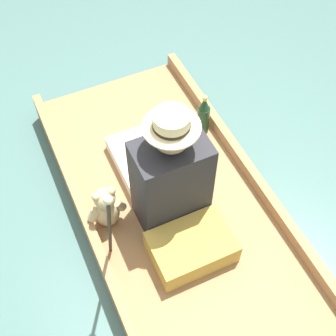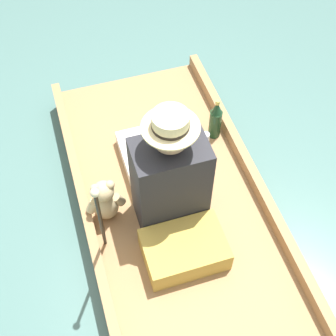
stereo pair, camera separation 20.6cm
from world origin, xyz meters
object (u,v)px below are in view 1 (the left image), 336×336
(teddy_bear, at_px, (107,209))
(champagne_bottle, at_px, (203,116))
(seated_person, at_px, (165,173))
(walking_cane, at_px, (109,224))
(wine_glass, at_px, (196,140))

(teddy_bear, bearing_deg, champagne_bottle, 26.38)
(seated_person, height_order, teddy_bear, seated_person)
(seated_person, distance_m, champagne_bottle, 0.71)
(walking_cane, height_order, champagne_bottle, walking_cane)
(wine_glass, xyz_separation_m, walking_cane, (-0.82, -0.59, 0.38))
(teddy_bear, height_order, wine_glass, teddy_bear)
(seated_person, bearing_deg, wine_glass, 48.70)
(teddy_bear, relative_size, champagne_bottle, 1.05)
(walking_cane, bearing_deg, teddy_bear, 79.00)
(teddy_bear, bearing_deg, seated_person, -2.50)
(seated_person, bearing_deg, champagne_bottle, 52.32)
(seated_person, xyz_separation_m, champagne_bottle, (0.51, 0.46, -0.17))
(seated_person, bearing_deg, walking_cane, -136.54)
(champagne_bottle, bearing_deg, seated_person, -137.80)
(seated_person, distance_m, walking_cane, 0.57)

